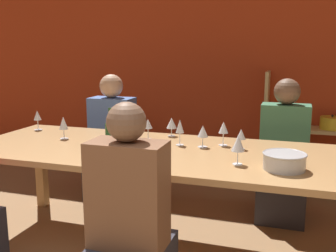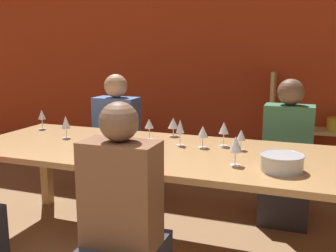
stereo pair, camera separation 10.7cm
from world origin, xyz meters
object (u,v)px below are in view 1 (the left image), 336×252
at_px(mixing_bowl, 284,160).
at_px(wine_glass_red_a, 148,125).
at_px(person_near_a, 129,252).
at_px(wine_glass_white_c, 238,144).
at_px(wine_glass_red_c, 37,116).
at_px(person_far_b, 283,168).
at_px(shelf_unit, 327,152).
at_px(wine_glass_red_b, 223,128).
at_px(dining_table, 164,159).
at_px(wine_bottle_green, 111,138).
at_px(wine_glass_white_a, 241,135).
at_px(wine_glass_white_b, 63,124).
at_px(person_far_a, 113,152).
at_px(wine_glass_red_d, 180,127).
at_px(wine_glass_empty_a, 203,132).
at_px(wine_glass_empty_b, 172,123).

bearing_deg(mixing_bowl, wine_glass_red_a, 154.78).
relative_size(mixing_bowl, person_near_a, 0.21).
height_order(wine_glass_white_c, wine_glass_red_c, wine_glass_white_c).
bearing_deg(mixing_bowl, person_far_b, 91.27).
relative_size(shelf_unit, wine_glass_red_b, 7.61).
xyz_separation_m(wine_glass_red_c, person_far_b, (2.04, 0.55, -0.43)).
height_order(dining_table, wine_glass_red_a, wine_glass_red_a).
distance_m(wine_bottle_green, wine_glass_white_a, 0.90).
relative_size(wine_glass_white_b, person_far_a, 0.15).
xyz_separation_m(dining_table, wine_glass_red_d, (0.07, 0.16, 0.20)).
xyz_separation_m(wine_glass_red_d, person_near_a, (0.03, -1.01, -0.45)).
relative_size(mixing_bowl, wine_glass_red_c, 1.49).
bearing_deg(wine_bottle_green, dining_table, 53.78).
height_order(shelf_unit, wine_glass_red_b, shelf_unit).
relative_size(wine_glass_white_c, person_far_a, 0.15).
distance_m(wine_glass_white_a, wine_glass_white_c, 0.38).
height_order(wine_glass_empty_a, wine_glass_white_a, wine_glass_empty_a).
height_order(wine_bottle_green, person_near_a, person_near_a).
bearing_deg(wine_glass_empty_a, mixing_bowl, -33.10).
bearing_deg(wine_glass_red_d, shelf_unit, 54.20).
distance_m(dining_table, wine_glass_red_c, 1.31).
bearing_deg(mixing_bowl, wine_glass_red_d, 152.79).
bearing_deg(wine_glass_empty_b, person_far_a, 148.16).
xyz_separation_m(wine_glass_red_c, wine_glass_red_d, (1.33, -0.16, 0.01)).
xyz_separation_m(wine_glass_red_a, person_far_b, (1.00, 0.60, -0.43)).
xyz_separation_m(mixing_bowl, wine_glass_red_d, (-0.74, 0.38, 0.08)).
bearing_deg(mixing_bowl, wine_glass_white_b, 169.61).
bearing_deg(person_far_b, wine_glass_empty_b, 26.61).
height_order(wine_glass_red_a, wine_glass_white_c, wine_glass_white_c).
xyz_separation_m(wine_glass_white_c, person_far_b, (0.25, 1.07, -0.44)).
bearing_deg(wine_glass_red_c, wine_glass_white_c, -16.22).
relative_size(shelf_unit, person_far_b, 1.11).
distance_m(wine_glass_white_a, person_near_a, 1.18).
bearing_deg(wine_glass_white_a, dining_table, -160.72).
bearing_deg(wine_glass_white_c, wine_glass_empty_b, 134.14).
distance_m(person_far_a, person_far_b, 1.62).
xyz_separation_m(dining_table, wine_glass_white_c, (0.54, -0.20, 0.20)).
height_order(wine_glass_red_c, person_far_b, person_far_b).
height_order(wine_glass_empty_a, person_far_a, person_far_a).
bearing_deg(wine_glass_red_b, mixing_bowl, -46.79).
distance_m(wine_glass_red_a, wine_glass_white_b, 0.66).
bearing_deg(wine_glass_red_a, wine_glass_white_a, -6.96).
xyz_separation_m(wine_glass_white_a, person_near_a, (-0.41, -1.02, -0.42)).
relative_size(wine_glass_empty_b, person_far_a, 0.12).
height_order(wine_bottle_green, wine_glass_red_b, wine_bottle_green).
bearing_deg(person_near_a, wine_glass_red_a, 105.77).
bearing_deg(wine_bottle_green, shelf_unit, 55.02).
xyz_separation_m(shelf_unit, wine_glass_red_c, (-2.46, -1.41, 0.48)).
relative_size(wine_glass_red_a, wine_glass_red_c, 0.95).
distance_m(dining_table, wine_glass_red_d, 0.27).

